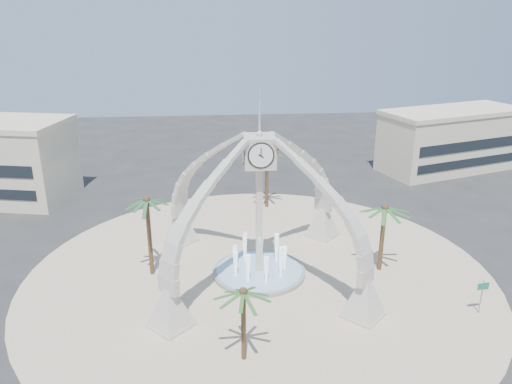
{
  "coord_description": "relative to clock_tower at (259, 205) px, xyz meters",
  "views": [
    {
      "loc": [
        -3.72,
        -38.01,
        21.6
      ],
      "look_at": [
        -0.09,
        2.0,
        6.87
      ],
      "focal_mm": 35.0,
      "sensor_mm": 36.0,
      "label": 1
    }
  ],
  "objects": [
    {
      "name": "plaza",
      "position": [
        0.0,
        0.0,
        -6.46
      ],
      "size": [
        40.0,
        40.0,
        0.06
      ],
      "primitive_type": "cylinder",
      "color": "beige",
      "rests_on": "ground"
    },
    {
      "name": "palm_south",
      "position": [
        -2.07,
        -11.07,
        -1.47
      ],
      "size": [
        4.38,
        4.38,
        5.74
      ],
      "rotation": [
        0.0,
        0.0,
        -0.35
      ],
      "color": "brown",
      "rests_on": "ground"
    },
    {
      "name": "palm_north",
      "position": [
        2.38,
        15.54,
        0.2
      ],
      "size": [
        5.6,
        5.6,
        7.6
      ],
      "rotation": [
        0.0,
        0.0,
        -0.42
      ],
      "color": "brown",
      "rests_on": "ground"
    },
    {
      "name": "building_ne",
      "position": [
        30.0,
        28.0,
        -2.18
      ],
      "size": [
        21.87,
        14.17,
        8.6
      ],
      "rotation": [
        0.0,
        0.0,
        0.31
      ],
      "color": "beige",
      "rests_on": "ground"
    },
    {
      "name": "palm_east",
      "position": [
        10.63,
        -0.18,
        -0.66
      ],
      "size": [
        4.96,
        4.96,
        6.7
      ],
      "rotation": [
        0.0,
        0.0,
        0.22
      ],
      "color": "brown",
      "rests_on": "ground"
    },
    {
      "name": "ground",
      "position": [
        0.0,
        0.0,
        -6.49
      ],
      "size": [
        140.0,
        140.0,
        0.0
      ],
      "primitive_type": "plane",
      "color": "#282828",
      "rests_on": "ground"
    },
    {
      "name": "palm_west",
      "position": [
        -9.24,
        0.84,
        0.32
      ],
      "size": [
        4.18,
        4.18,
        7.68
      ],
      "rotation": [
        0.0,
        0.0,
        -0.06
      ],
      "color": "brown",
      "rests_on": "ground"
    },
    {
      "name": "fountain",
      "position": [
        0.0,
        0.0,
        -6.2
      ],
      "size": [
        8.0,
        8.0,
        3.62
      ],
      "color": "gray",
      "rests_on": "ground"
    },
    {
      "name": "clock_tower",
      "position": [
        0.0,
        0.0,
        0.0
      ],
      "size": [
        17.94,
        17.94,
        16.3
      ],
      "color": "beige",
      "rests_on": "ground"
    },
    {
      "name": "street_sign",
      "position": [
        15.95,
        -7.43,
        -4.49
      ],
      "size": [
        1.03,
        0.16,
        2.8
      ],
      "rotation": [
        0.0,
        0.0,
        0.12
      ],
      "color": "slate",
      "rests_on": "ground"
    }
  ]
}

